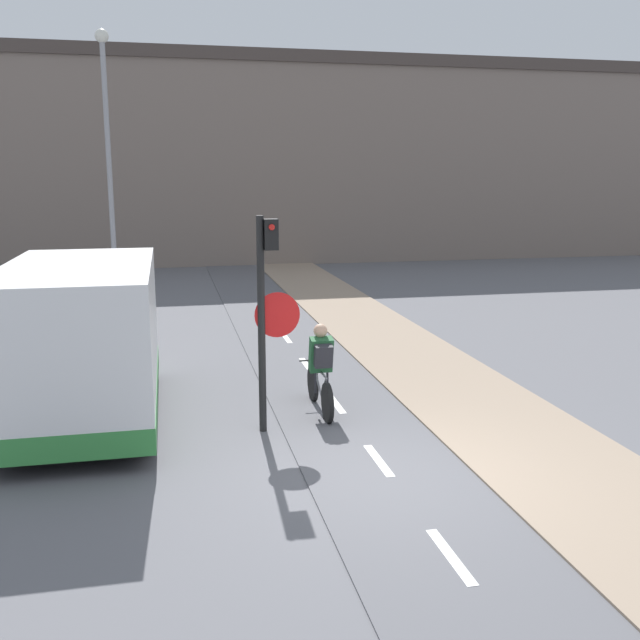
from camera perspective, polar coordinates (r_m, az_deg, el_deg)
The scene contains 8 objects.
ground_plane at distance 9.32m, azimuth 5.61°, elevation -12.39°, with size 120.00×120.00×0.00m, color #5B5B60.
bike_lane at distance 9.32m, azimuth 5.61°, elevation -12.33°, with size 2.15×60.00×0.02m.
sidewalk_strip at distance 10.20m, azimuth 18.11°, elevation -10.62°, with size 2.40×60.00×0.05m.
building_row_background at distance 32.65m, azimuth -7.68°, elevation 12.54°, with size 60.00×5.20×8.80m.
traffic_light_pole at distance 10.36m, azimuth -4.28°, elevation 1.57°, with size 0.67×0.26×3.21m.
street_lamp_far at distance 20.66m, azimuth -16.60°, elevation 13.22°, with size 0.36×0.36×7.54m.
cyclist_near at distance 11.43m, azimuth 0.05°, elevation -4.04°, with size 0.46×1.75×1.46m.
van at distance 11.54m, azimuth -18.45°, elevation -1.90°, with size 2.18×4.67×2.46m.
Camera 1 is at (-2.66, -8.10, 3.77)m, focal length 40.00 mm.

